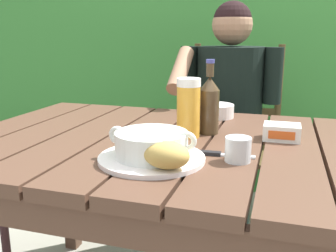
# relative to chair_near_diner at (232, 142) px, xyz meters

# --- Properties ---
(dining_table) EXTENTS (1.45, 0.92, 0.74)m
(dining_table) POSITION_rel_chair_near_diner_xyz_m (-0.04, -0.90, 0.17)
(dining_table) COLOR #503426
(dining_table) RESTS_ON ground_plane
(hedge_backdrop) EXTENTS (4.22, 0.78, 2.04)m
(hedge_backdrop) POSITION_rel_chair_near_diner_xyz_m (-0.09, 0.80, 0.34)
(hedge_backdrop) COLOR #398035
(hedge_backdrop) RESTS_ON ground_plane
(chair_near_diner) EXTENTS (0.49, 0.41, 1.01)m
(chair_near_diner) POSITION_rel_chair_near_diner_xyz_m (0.00, 0.00, 0.00)
(chair_near_diner) COLOR #4B3B1E
(chair_near_diner) RESTS_ON ground_plane
(person_eating) EXTENTS (0.48, 0.47, 1.21)m
(person_eating) POSITION_rel_chair_near_diner_xyz_m (-0.00, -0.20, 0.23)
(person_eating) COLOR black
(person_eating) RESTS_ON ground_plane
(serving_plate) EXTENTS (0.28, 0.28, 0.01)m
(serving_plate) POSITION_rel_chair_near_diner_xyz_m (-0.07, -1.11, 0.26)
(serving_plate) COLOR white
(serving_plate) RESTS_ON dining_table
(soup_bowl) EXTENTS (0.24, 0.19, 0.07)m
(soup_bowl) POSITION_rel_chair_near_diner_xyz_m (-0.07, -1.11, 0.30)
(soup_bowl) COLOR white
(soup_bowl) RESTS_ON serving_plate
(bread_roll) EXTENTS (0.12, 0.10, 0.07)m
(bread_roll) POSITION_rel_chair_near_diner_xyz_m (-0.00, -1.18, 0.30)
(bread_roll) COLOR tan
(bread_roll) RESTS_ON serving_plate
(beer_glass) EXTENTS (0.08, 0.08, 0.19)m
(beer_glass) POSITION_rel_chair_near_diner_xyz_m (-0.03, -0.85, 0.35)
(beer_glass) COLOR gold
(beer_glass) RESTS_ON dining_table
(beer_bottle) EXTENTS (0.07, 0.07, 0.24)m
(beer_bottle) POSITION_rel_chair_near_diner_xyz_m (0.02, -0.79, 0.36)
(beer_bottle) COLOR #453420
(beer_bottle) RESTS_ON dining_table
(water_glass_small) EXTENTS (0.07, 0.07, 0.06)m
(water_glass_small) POSITION_rel_chair_near_diner_xyz_m (0.15, -1.05, 0.29)
(water_glass_small) COLOR silver
(water_glass_small) RESTS_ON dining_table
(butter_tub) EXTENTS (0.11, 0.09, 0.05)m
(butter_tub) POSITION_rel_chair_near_diner_xyz_m (0.25, -0.80, 0.28)
(butter_tub) COLOR white
(butter_tub) RESTS_ON dining_table
(table_knife) EXTENTS (0.16, 0.03, 0.01)m
(table_knife) POSITION_rel_chair_near_diner_xyz_m (0.10, -1.02, 0.26)
(table_knife) COLOR silver
(table_knife) RESTS_ON dining_table
(diner_bowl) EXTENTS (0.14, 0.14, 0.05)m
(diner_bowl) POSITION_rel_chair_near_diner_xyz_m (0.00, -0.54, 0.28)
(diner_bowl) COLOR white
(diner_bowl) RESTS_ON dining_table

